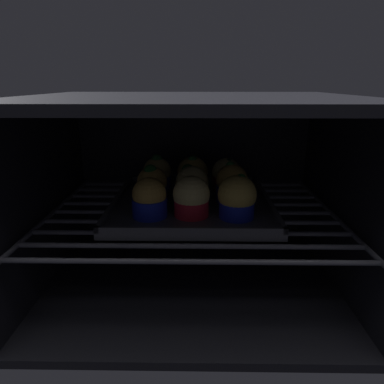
{
  "coord_description": "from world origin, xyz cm",
  "views": [
    {
      "loc": [
        0.93,
        -39.61,
        37.83
      ],
      "look_at": [
        0.0,
        23.88,
        17.18
      ],
      "focal_mm": 31.8,
      "sensor_mm": 36.0,
      "label": 1
    }
  ],
  "objects_px": {
    "muffin_row1_col1": "(191,186)",
    "muffin_row1_col2": "(232,184)",
    "baking_tray": "(192,204)",
    "muffin_row2_col1": "(192,175)",
    "muffin_row0_col2": "(237,198)",
    "muffin_row2_col2": "(226,176)",
    "muffin_row1_col0": "(152,186)",
    "muffin_row0_col1": "(192,198)",
    "muffin_row0_col0": "(149,199)",
    "muffin_row2_col0": "(157,175)"
  },
  "relations": [
    {
      "from": "baking_tray",
      "to": "muffin_row2_col2",
      "type": "height_order",
      "value": "muffin_row2_col2"
    },
    {
      "from": "baking_tray",
      "to": "muffin_row1_col0",
      "type": "bearing_deg",
      "value": -178.64
    },
    {
      "from": "muffin_row0_col2",
      "to": "muffin_row1_col1",
      "type": "bearing_deg",
      "value": 135.0
    },
    {
      "from": "muffin_row0_col1",
      "to": "muffin_row1_col1",
      "type": "bearing_deg",
      "value": 92.04
    },
    {
      "from": "muffin_row1_col1",
      "to": "muffin_row2_col0",
      "type": "relative_size",
      "value": 0.91
    },
    {
      "from": "muffin_row2_col0",
      "to": "baking_tray",
      "type": "bearing_deg",
      "value": -44.41
    },
    {
      "from": "muffin_row2_col2",
      "to": "muffin_row1_col1",
      "type": "bearing_deg",
      "value": -134.33
    },
    {
      "from": "muffin_row0_col1",
      "to": "muffin_row1_col2",
      "type": "relative_size",
      "value": 0.91
    },
    {
      "from": "muffin_row1_col0",
      "to": "muffin_row2_col0",
      "type": "relative_size",
      "value": 0.96
    },
    {
      "from": "muffin_row2_col1",
      "to": "muffin_row2_col2",
      "type": "bearing_deg",
      "value": 1.33
    },
    {
      "from": "muffin_row0_col2",
      "to": "muffin_row1_col0",
      "type": "distance_m",
      "value": 0.17
    },
    {
      "from": "muffin_row1_col1",
      "to": "muffin_row2_col2",
      "type": "bearing_deg",
      "value": 45.67
    },
    {
      "from": "muffin_row0_col1",
      "to": "muffin_row1_col2",
      "type": "xyz_separation_m",
      "value": [
        0.08,
        0.08,
        0.0
      ]
    },
    {
      "from": "muffin_row0_col2",
      "to": "muffin_row2_col2",
      "type": "relative_size",
      "value": 1.09
    },
    {
      "from": "muffin_row1_col0",
      "to": "muffin_row2_col2",
      "type": "height_order",
      "value": "muffin_row1_col0"
    },
    {
      "from": "muffin_row0_col2",
      "to": "muffin_row1_col2",
      "type": "relative_size",
      "value": 0.97
    },
    {
      "from": "muffin_row0_col0",
      "to": "muffin_row1_col1",
      "type": "xyz_separation_m",
      "value": [
        0.07,
        0.08,
        0.0
      ]
    },
    {
      "from": "muffin_row1_col0",
      "to": "muffin_row2_col1",
      "type": "bearing_deg",
      "value": 45.26
    },
    {
      "from": "muffin_row1_col1",
      "to": "muffin_row1_col2",
      "type": "relative_size",
      "value": 0.92
    },
    {
      "from": "muffin_row1_col1",
      "to": "muffin_row1_col2",
      "type": "xyz_separation_m",
      "value": [
        0.08,
        0.0,
        0.0
      ]
    },
    {
      "from": "muffin_row1_col1",
      "to": "muffin_row2_col1",
      "type": "xyz_separation_m",
      "value": [
        0.0,
        0.07,
        0.0
      ]
    },
    {
      "from": "muffin_row2_col1",
      "to": "muffin_row2_col2",
      "type": "xyz_separation_m",
      "value": [
        0.07,
        0.0,
        -0.0
      ]
    },
    {
      "from": "baking_tray",
      "to": "muffin_row0_col0",
      "type": "xyz_separation_m",
      "value": [
        -0.07,
        -0.08,
        0.04
      ]
    },
    {
      "from": "muffin_row1_col2",
      "to": "muffin_row2_col2",
      "type": "distance_m",
      "value": 0.08
    },
    {
      "from": "muffin_row1_col1",
      "to": "baking_tray",
      "type": "bearing_deg",
      "value": -31.29
    },
    {
      "from": "muffin_row0_col2",
      "to": "muffin_row1_col0",
      "type": "xyz_separation_m",
      "value": [
        -0.16,
        0.08,
        -0.0
      ]
    },
    {
      "from": "baking_tray",
      "to": "muffin_row2_col1",
      "type": "distance_m",
      "value": 0.09
    },
    {
      "from": "muffin_row0_col1",
      "to": "muffin_row0_col2",
      "type": "xyz_separation_m",
      "value": [
        0.08,
        -0.01,
        0.0
      ]
    },
    {
      "from": "muffin_row1_col0",
      "to": "muffin_row1_col2",
      "type": "bearing_deg",
      "value": 1.48
    },
    {
      "from": "muffin_row0_col2",
      "to": "muffin_row1_col2",
      "type": "height_order",
      "value": "muffin_row1_col2"
    },
    {
      "from": "muffin_row1_col2",
      "to": "muffin_row2_col2",
      "type": "height_order",
      "value": "muffin_row1_col2"
    },
    {
      "from": "muffin_row1_col1",
      "to": "muffin_row2_col0",
      "type": "xyz_separation_m",
      "value": [
        -0.07,
        0.07,
        0.0
      ]
    },
    {
      "from": "muffin_row2_col0",
      "to": "muffin_row2_col2",
      "type": "bearing_deg",
      "value": 1.02
    },
    {
      "from": "muffin_row1_col2",
      "to": "muffin_row2_col1",
      "type": "xyz_separation_m",
      "value": [
        -0.08,
        0.07,
        -0.0
      ]
    },
    {
      "from": "muffin_row0_col1",
      "to": "muffin_row1_col1",
      "type": "distance_m",
      "value": 0.07
    },
    {
      "from": "muffin_row0_col0",
      "to": "muffin_row2_col1",
      "type": "height_order",
      "value": "muffin_row2_col1"
    },
    {
      "from": "muffin_row0_col0",
      "to": "muffin_row0_col1",
      "type": "bearing_deg",
      "value": 3.68
    },
    {
      "from": "muffin_row0_col2",
      "to": "baking_tray",
      "type": "bearing_deg",
      "value": 134.74
    },
    {
      "from": "muffin_row1_col1",
      "to": "muffin_row2_col1",
      "type": "distance_m",
      "value": 0.07
    },
    {
      "from": "muffin_row2_col1",
      "to": "muffin_row1_col2",
      "type": "bearing_deg",
      "value": -43.33
    },
    {
      "from": "muffin_row0_col2",
      "to": "muffin_row2_col2",
      "type": "xyz_separation_m",
      "value": [
        -0.01,
        0.16,
        -0.0
      ]
    },
    {
      "from": "baking_tray",
      "to": "muffin_row1_col1",
      "type": "height_order",
      "value": "muffin_row1_col1"
    },
    {
      "from": "baking_tray",
      "to": "muffin_row1_col2",
      "type": "distance_m",
      "value": 0.09
    },
    {
      "from": "muffin_row0_col2",
      "to": "muffin_row1_col2",
      "type": "distance_m",
      "value": 0.08
    },
    {
      "from": "muffin_row2_col1",
      "to": "muffin_row0_col2",
      "type": "bearing_deg",
      "value": -62.94
    },
    {
      "from": "muffin_row0_col2",
      "to": "muffin_row2_col2",
      "type": "bearing_deg",
      "value": 92.17
    },
    {
      "from": "muffin_row0_col1",
      "to": "muffin_row1_col0",
      "type": "height_order",
      "value": "muffin_row1_col0"
    },
    {
      "from": "baking_tray",
      "to": "muffin_row0_col2",
      "type": "height_order",
      "value": "muffin_row0_col2"
    },
    {
      "from": "muffin_row1_col1",
      "to": "muffin_row2_col1",
      "type": "relative_size",
      "value": 0.94
    },
    {
      "from": "muffin_row1_col0",
      "to": "muffin_row1_col2",
      "type": "distance_m",
      "value": 0.16
    }
  ]
}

